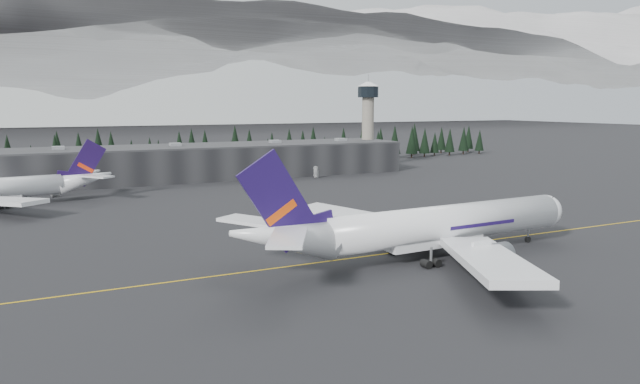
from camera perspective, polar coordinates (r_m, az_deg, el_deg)
name	(u,v)px	position (r m, az deg, el deg)	size (l,w,h in m)	color
ground	(365,253)	(109.10, 4.56, -6.12)	(1400.00, 1400.00, 0.00)	black
taxiline	(371,256)	(107.43, 5.09, -6.36)	(400.00, 0.40, 0.02)	gold
terminal	(202,161)	(223.60, -11.69, 3.01)	(160.00, 30.00, 12.60)	black
control_tower	(368,115)	(253.85, 4.82, 7.69)	(10.00, 10.00, 37.70)	gray
treeline	(182,151)	(259.44, -13.68, 3.98)	(360.00, 20.00, 15.00)	black
mountain_ridge	(80,121)	(1092.78, -22.90, 6.60)	(4400.00, 900.00, 420.00)	white
jet_main	(421,227)	(104.80, 10.02, -3.49)	(72.13, 66.51, 21.20)	white
gse_vehicle_a	(55,195)	(191.39, -24.96, -0.24)	(2.54, 5.50, 1.53)	silver
gse_vehicle_b	(316,176)	(218.71, -0.36, 1.61)	(1.86, 4.63, 1.58)	silver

